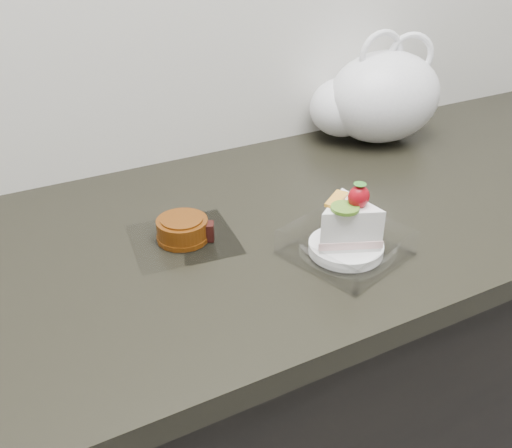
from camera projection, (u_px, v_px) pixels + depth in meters
counter at (251, 409)px, 1.19m from camera, size 2.04×0.64×0.90m
cake_tray at (347, 236)px, 0.87m from camera, size 0.20×0.20×0.12m
mooncake_wrap at (184, 231)px, 0.91m from camera, size 0.18×0.17×0.04m
plastic_bag at (376, 98)px, 1.24m from camera, size 0.32×0.26×0.24m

